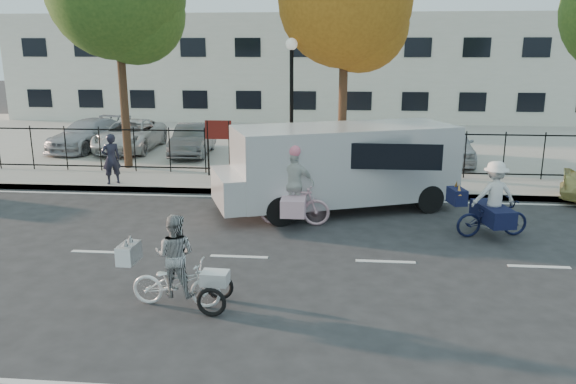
# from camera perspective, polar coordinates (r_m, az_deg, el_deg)

# --- Properties ---
(ground) EXTENTS (120.00, 120.00, 0.00)m
(ground) POSITION_cam_1_polar(r_m,az_deg,el_deg) (11.72, -5.00, -6.58)
(ground) COLOR #333334
(road_markings) EXTENTS (60.00, 9.52, 0.01)m
(road_markings) POSITION_cam_1_polar(r_m,az_deg,el_deg) (11.72, -5.00, -6.56)
(road_markings) COLOR silver
(road_markings) RESTS_ON ground
(curb) EXTENTS (60.00, 0.10, 0.15)m
(curb) POSITION_cam_1_polar(r_m,az_deg,el_deg) (16.46, -1.91, -0.05)
(curb) COLOR #A8A399
(curb) RESTS_ON ground
(sidewalk) EXTENTS (60.00, 2.20, 0.15)m
(sidewalk) POSITION_cam_1_polar(r_m,az_deg,el_deg) (17.47, -1.49, 0.81)
(sidewalk) COLOR #A8A399
(sidewalk) RESTS_ON ground
(parking_lot) EXTENTS (60.00, 15.60, 0.15)m
(parking_lot) POSITION_cam_1_polar(r_m,az_deg,el_deg) (26.16, 0.80, 5.40)
(parking_lot) COLOR #A8A399
(parking_lot) RESTS_ON ground
(iron_fence) EXTENTS (58.00, 0.06, 1.50)m
(iron_fence) POSITION_cam_1_polar(r_m,az_deg,el_deg) (18.37, -1.10, 4.12)
(iron_fence) COLOR black
(iron_fence) RESTS_ON sidewalk
(building) EXTENTS (34.00, 10.00, 6.00)m
(building) POSITION_cam_1_polar(r_m,az_deg,el_deg) (35.83, 2.11, 12.55)
(building) COLOR silver
(building) RESTS_ON ground
(lamppost) EXTENTS (0.36, 0.36, 4.33)m
(lamppost) POSITION_cam_1_polar(r_m,az_deg,el_deg) (17.65, 0.36, 10.94)
(lamppost) COLOR black
(lamppost) RESTS_ON sidewalk
(street_sign) EXTENTS (0.85, 0.06, 1.80)m
(street_sign) POSITION_cam_1_polar(r_m,az_deg,el_deg) (18.19, -7.08, 5.57)
(street_sign) COLOR black
(street_sign) RESTS_ON sidewalk
(zebra_trike) EXTENTS (1.86, 0.72, 1.59)m
(zebra_trike) POSITION_cam_1_polar(r_m,az_deg,el_deg) (9.55, -11.30, -7.89)
(zebra_trike) COLOR white
(zebra_trike) RESTS_ON ground
(unicorn_bike) EXTENTS (1.94, 1.34, 1.98)m
(unicorn_bike) POSITION_cam_1_polar(r_m,az_deg,el_deg) (13.49, 0.52, -0.43)
(unicorn_bike) COLOR #D19FAA
(unicorn_bike) RESTS_ON ground
(bull_bike) EXTENTS (1.94, 1.35, 1.75)m
(bull_bike) POSITION_cam_1_polar(r_m,az_deg,el_deg) (13.53, 20.01, -1.42)
(bull_bike) COLOR black
(bull_bike) RESTS_ON ground
(white_van) EXTENTS (6.80, 4.05, 2.23)m
(white_van) POSITION_cam_1_polar(r_m,az_deg,el_deg) (14.86, 5.29, 2.88)
(white_van) COLOR silver
(white_van) RESTS_ON ground
(pedestrian) EXTENTS (0.67, 0.63, 1.55)m
(pedestrian) POSITION_cam_1_polar(r_m,az_deg,el_deg) (17.86, -17.51, 3.23)
(pedestrian) COLOR black
(pedestrian) RESTS_ON sidewalk
(lot_car_a) EXTENTS (2.50, 4.43, 1.21)m
(lot_car_a) POSITION_cam_1_polar(r_m,az_deg,el_deg) (24.35, -19.60, 5.51)
(lot_car_a) COLOR #A5A6AC
(lot_car_a) RESTS_ON parking_lot
(lot_car_b) EXTENTS (2.17, 4.46, 1.22)m
(lot_car_b) POSITION_cam_1_polar(r_m,az_deg,el_deg) (23.62, -15.74, 5.56)
(lot_car_b) COLOR silver
(lot_car_b) RESTS_ON parking_lot
(lot_car_c) EXTENTS (1.45, 3.65, 1.18)m
(lot_car_c) POSITION_cam_1_polar(r_m,az_deg,el_deg) (22.08, -9.64, 5.26)
(lot_car_c) COLOR #515559
(lot_car_c) RESTS_ON parking_lot
(lot_car_d) EXTENTS (1.76, 3.95, 1.32)m
(lot_car_d) POSITION_cam_1_polar(r_m,az_deg,el_deg) (21.21, 16.03, 4.72)
(lot_car_d) COLOR #B3B5BB
(lot_car_d) RESTS_ON parking_lot
(tree_mid) EXTENTS (4.23, 4.23, 7.76)m
(tree_mid) POSITION_cam_1_polar(r_m,az_deg,el_deg) (18.64, 6.27, 18.20)
(tree_mid) COLOR #442D1D
(tree_mid) RESTS_ON ground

